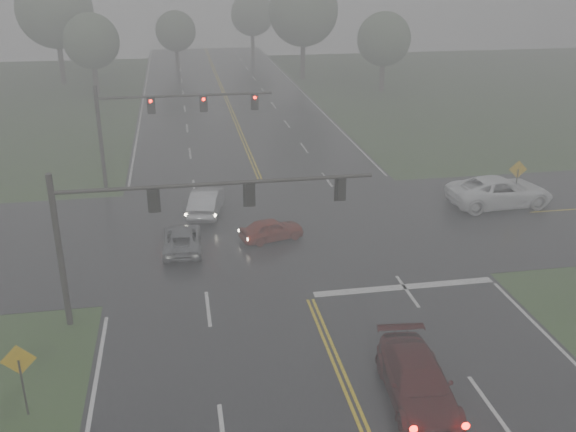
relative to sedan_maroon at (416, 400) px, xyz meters
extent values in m
cube|color=black|center=(-2.16, 13.37, 0.00)|extent=(18.00, 160.00, 0.02)
cube|color=black|center=(-2.16, 15.37, 0.00)|extent=(120.00, 14.00, 0.02)
cube|color=silver|center=(2.34, 7.77, 0.00)|extent=(8.50, 0.50, 0.01)
imported|color=#3E0B0B|center=(0.00, 0.00, 0.00)|extent=(2.52, 5.30, 1.49)
imported|color=maroon|center=(-2.86, 14.14, 0.00)|extent=(3.68, 2.24, 1.17)
imported|color=#B4B6BD|center=(-6.06, 18.61, 0.00)|extent=(2.51, 4.77, 1.50)
imported|color=#5B5D63|center=(-7.61, 13.69, 0.00)|extent=(2.04, 4.23, 1.16)
imported|color=white|center=(11.55, 16.86, 0.00)|extent=(6.48, 3.21, 1.77)
cylinder|color=black|center=(-12.36, 7.17, 3.26)|extent=(0.25, 0.25, 6.52)
cylinder|color=black|center=(-12.36, 7.17, 5.80)|extent=(0.16, 0.16, 0.72)
cylinder|color=black|center=(-6.03, 7.17, 5.75)|extent=(12.66, 0.16, 0.16)
cube|color=black|center=(-8.56, 7.17, 5.21)|extent=(0.31, 0.25, 0.95)
cube|color=black|center=(-8.56, 7.31, 5.21)|extent=(0.50, 0.03, 1.13)
cube|color=black|center=(-4.77, 7.17, 5.21)|extent=(0.31, 0.25, 0.95)
cube|color=black|center=(-4.77, 7.31, 5.21)|extent=(0.50, 0.03, 1.13)
cube|color=black|center=(-0.97, 7.17, 5.21)|extent=(0.31, 0.25, 0.95)
cube|color=black|center=(-0.97, 7.31, 5.21)|extent=(0.50, 0.03, 1.13)
cylinder|color=black|center=(-12.36, 24.26, 3.35)|extent=(0.26, 0.26, 6.70)
cylinder|color=black|center=(-12.36, 24.26, 5.96)|extent=(0.17, 0.17, 0.74)
cylinder|color=black|center=(-6.83, 24.26, 5.91)|extent=(11.07, 0.17, 0.17)
cube|color=black|center=(-9.04, 24.26, 5.35)|extent=(0.32, 0.26, 0.98)
cube|color=black|center=(-9.04, 24.41, 5.35)|extent=(0.51, 0.03, 1.16)
cylinder|color=#FF0C05|center=(-9.04, 24.11, 5.66)|extent=(0.20, 0.06, 0.20)
cube|color=black|center=(-5.72, 24.26, 5.35)|extent=(0.32, 0.26, 0.98)
cube|color=black|center=(-5.72, 24.41, 5.35)|extent=(0.51, 0.03, 1.16)
cylinder|color=#FF0C05|center=(-5.72, 24.11, 5.66)|extent=(0.20, 0.06, 0.20)
cube|color=black|center=(-2.40, 24.26, 5.35)|extent=(0.32, 0.26, 0.98)
cube|color=black|center=(-2.40, 24.41, 5.35)|extent=(0.51, 0.03, 1.16)
cylinder|color=#FF0C05|center=(-2.40, 24.11, 5.66)|extent=(0.20, 0.06, 0.20)
cylinder|color=black|center=(-12.95, 1.51, 1.06)|extent=(0.07, 0.07, 2.11)
cube|color=#D7A00C|center=(-12.95, 1.54, 2.11)|extent=(1.11, 0.11, 1.11)
cylinder|color=black|center=(12.75, 17.14, 1.07)|extent=(0.07, 0.07, 2.14)
cube|color=#D7A00C|center=(12.75, 17.17, 2.14)|extent=(1.12, 0.17, 1.12)
cylinder|color=#2D221D|center=(-16.03, 56.45, 1.67)|extent=(0.58, 0.58, 3.34)
sphere|color=#3D5337|center=(-16.03, 56.45, 5.75)|extent=(5.94, 5.94, 5.94)
cylinder|color=#2D221D|center=(8.29, 62.17, 2.35)|extent=(0.60, 0.60, 4.71)
sphere|color=#3D5337|center=(8.29, 62.17, 8.11)|extent=(8.37, 8.37, 8.37)
cylinder|color=#2D221D|center=(-6.96, 71.56, 1.48)|extent=(0.53, 0.53, 2.97)
sphere|color=#3D5337|center=(-6.96, 71.56, 5.11)|extent=(5.28, 5.28, 5.28)
cylinder|color=#2D221D|center=(15.55, 52.87, 1.67)|extent=(0.59, 0.59, 3.33)
sphere|color=#3D5337|center=(15.55, 52.87, 5.74)|extent=(5.93, 5.93, 5.93)
cylinder|color=#2D221D|center=(-20.61, 63.92, 2.45)|extent=(0.60, 0.60, 4.90)
sphere|color=#3D5337|center=(-20.61, 63.92, 8.44)|extent=(8.71, 8.71, 8.71)
cylinder|color=#2D221D|center=(4.57, 82.77, 1.80)|extent=(0.55, 0.55, 3.60)
sphere|color=#3D5337|center=(4.57, 82.77, 6.20)|extent=(6.40, 6.40, 6.40)
camera|label=1|loc=(-7.42, -16.98, 14.07)|focal=40.00mm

